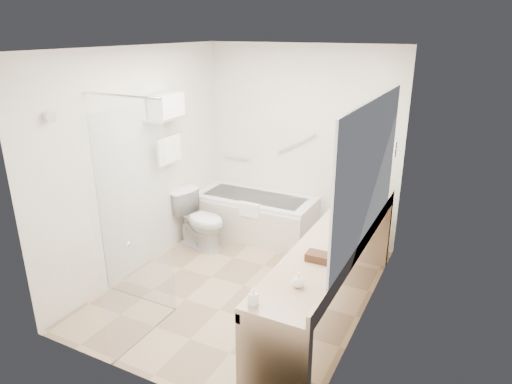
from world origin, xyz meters
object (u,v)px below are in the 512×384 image
at_px(vanity_counter, 332,260).
at_px(toilet, 200,220).
at_px(water_bottle_left, 369,190).
at_px(bathtub, 255,215).
at_px(amenity_basket, 318,257).

bearing_deg(vanity_counter, toilet, 159.01).
xyz_separation_m(toilet, water_bottle_left, (1.99, 0.48, 0.57)).
relative_size(bathtub, vanity_counter, 0.59).
bearing_deg(water_bottle_left, amenity_basket, -90.37).
xyz_separation_m(bathtub, toilet, (-0.45, -0.63, 0.08)).
relative_size(vanity_counter, amenity_basket, 13.48).
distance_m(amenity_basket, water_bottle_left, 1.68).
height_order(bathtub, toilet, toilet).
distance_m(bathtub, toilet, 0.78).
xyz_separation_m(amenity_basket, water_bottle_left, (0.01, 1.68, 0.05)).
bearing_deg(amenity_basket, bathtub, 129.97).
xyz_separation_m(bathtub, water_bottle_left, (1.54, -0.15, 0.66)).
bearing_deg(vanity_counter, amenity_basket, -89.14).
relative_size(bathtub, amenity_basket, 7.99).
bearing_deg(vanity_counter, water_bottle_left, 89.19).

